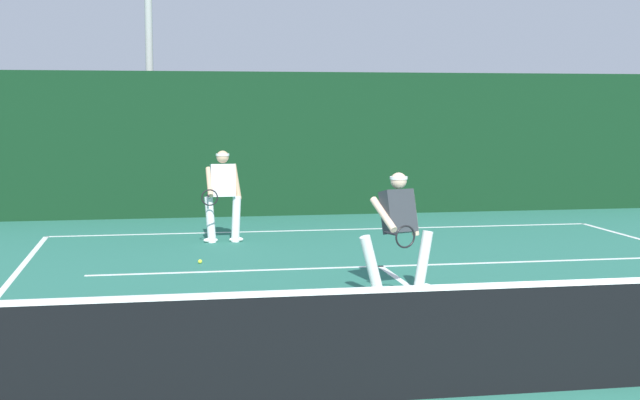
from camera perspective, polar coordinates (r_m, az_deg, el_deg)
The scene contains 10 objects.
ground_plane at distance 8.43m, azimuth 14.47°, elevation -11.39°, with size 80.00×80.00×0.00m, color #286B59.
court_line_baseline_far at distance 18.42m, azimuth 0.54°, elevation -1.86°, with size 10.92×0.10×0.01m, color white.
court_line_service at distance 14.29m, azimuth 3.76°, elevation -4.11°, with size 8.90×0.10×0.01m, color white.
court_line_centre at distance 11.31m, azimuth 7.65°, elevation -6.81°, with size 0.10×6.40×0.01m, color white.
tennis_net at distance 8.30m, azimuth 14.56°, elevation -8.07°, with size 11.96×0.09×1.05m.
player_near at distance 12.16m, azimuth 4.87°, elevation -1.69°, with size 1.12×0.95×1.61m.
player_far at distance 16.74m, azimuth -6.04°, elevation 0.50°, with size 0.79×0.87×1.67m.
tennis_ball at distance 8.77m, azimuth -8.00°, elevation -10.36°, with size 0.07×0.07×0.07m, color #D1E033.
tennis_ball_extra at distance 14.63m, azimuth -7.44°, elevation -3.79°, with size 0.07×0.07×0.07m, color #D1E033.
back_fence_windscreen at distance 20.83m, azimuth -0.79°, elevation 3.49°, with size 18.01×0.12×3.23m, color black.
Camera 1 is at (-3.42, -7.30, 2.47)m, focal length 51.68 mm.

